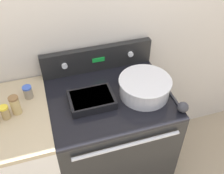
{
  "coord_description": "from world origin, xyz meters",
  "views": [
    {
      "loc": [
        -0.36,
        -0.88,
        2.13
      ],
      "look_at": [
        0.02,
        0.35,
        1.0
      ],
      "focal_mm": 42.0,
      "sensor_mm": 36.0,
      "label": 1
    }
  ],
  "objects_px": {
    "casserole_dish": "(92,99)",
    "spice_jar_blue_cap": "(28,92)",
    "spice_jar_brown_cap": "(15,105)",
    "ladle": "(181,105)",
    "mixing_bowl": "(145,86)",
    "spice_jar_yellow_cap": "(5,112)"
  },
  "relations": [
    {
      "from": "ladle",
      "to": "spice_jar_blue_cap",
      "type": "distance_m",
      "value": 0.98
    },
    {
      "from": "casserole_dish",
      "to": "spice_jar_yellow_cap",
      "type": "distance_m",
      "value": 0.52
    },
    {
      "from": "casserole_dish",
      "to": "spice_jar_brown_cap",
      "type": "distance_m",
      "value": 0.46
    },
    {
      "from": "casserole_dish",
      "to": "spice_jar_brown_cap",
      "type": "xyz_separation_m",
      "value": [
        -0.46,
        0.04,
        0.04
      ]
    },
    {
      "from": "spice_jar_brown_cap",
      "to": "casserole_dish",
      "type": "bearing_deg",
      "value": -5.38
    },
    {
      "from": "spice_jar_brown_cap",
      "to": "spice_jar_blue_cap",
      "type": "bearing_deg",
      "value": 57.28
    },
    {
      "from": "ladle",
      "to": "spice_jar_brown_cap",
      "type": "height_order",
      "value": "spice_jar_brown_cap"
    },
    {
      "from": "spice_jar_blue_cap",
      "to": "mixing_bowl",
      "type": "bearing_deg",
      "value": -14.04
    },
    {
      "from": "spice_jar_brown_cap",
      "to": "ladle",
      "type": "bearing_deg",
      "value": -14.76
    },
    {
      "from": "spice_jar_blue_cap",
      "to": "ladle",
      "type": "bearing_deg",
      "value": -22.7
    },
    {
      "from": "casserole_dish",
      "to": "spice_jar_blue_cap",
      "type": "xyz_separation_m",
      "value": [
        -0.38,
        0.16,
        0.02
      ]
    },
    {
      "from": "mixing_bowl",
      "to": "casserole_dish",
      "type": "bearing_deg",
      "value": 176.63
    },
    {
      "from": "ladle",
      "to": "spice_jar_yellow_cap",
      "type": "height_order",
      "value": "spice_jar_yellow_cap"
    },
    {
      "from": "casserole_dish",
      "to": "ladle",
      "type": "bearing_deg",
      "value": -22.37
    },
    {
      "from": "spice_jar_blue_cap",
      "to": "spice_jar_yellow_cap",
      "type": "height_order",
      "value": "spice_jar_yellow_cap"
    },
    {
      "from": "ladle",
      "to": "casserole_dish",
      "type": "bearing_deg",
      "value": 157.63
    },
    {
      "from": "casserole_dish",
      "to": "ladle",
      "type": "height_order",
      "value": "ladle"
    },
    {
      "from": "spice_jar_yellow_cap",
      "to": "spice_jar_blue_cap",
      "type": "bearing_deg",
      "value": 45.73
    },
    {
      "from": "spice_jar_blue_cap",
      "to": "spice_jar_yellow_cap",
      "type": "bearing_deg",
      "value": -134.27
    },
    {
      "from": "casserole_dish",
      "to": "spice_jar_blue_cap",
      "type": "distance_m",
      "value": 0.41
    },
    {
      "from": "ladle",
      "to": "spice_jar_blue_cap",
      "type": "height_order",
      "value": "spice_jar_blue_cap"
    },
    {
      "from": "ladle",
      "to": "spice_jar_yellow_cap",
      "type": "relative_size",
      "value": 3.59
    }
  ]
}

